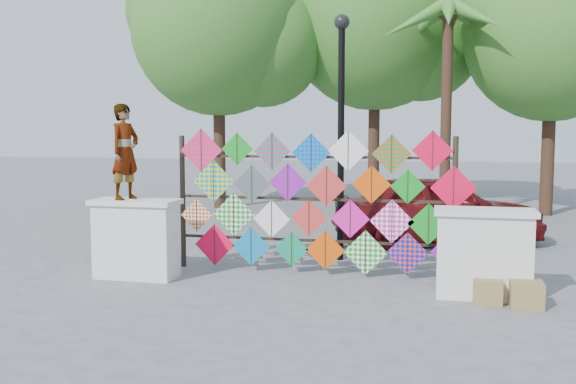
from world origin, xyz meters
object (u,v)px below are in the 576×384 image
(vendor_woman, at_px, (125,152))
(sedan, at_px, (437,209))
(lamppost, at_px, (341,114))
(kite_rack, at_px, (316,202))

(vendor_woman, xyz_separation_m, sedan, (4.89, 4.33, -1.31))
(sedan, relative_size, lamppost, 0.97)
(sedan, bearing_deg, lamppost, 123.81)
(kite_rack, bearing_deg, vendor_woman, -162.49)
(lamppost, bearing_deg, vendor_woman, -145.14)
(kite_rack, relative_size, sedan, 1.15)
(vendor_woman, relative_size, lamppost, 0.34)
(kite_rack, distance_m, lamppost, 1.97)
(kite_rack, relative_size, lamppost, 1.12)
(kite_rack, height_order, vendor_woman, vendor_woman)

